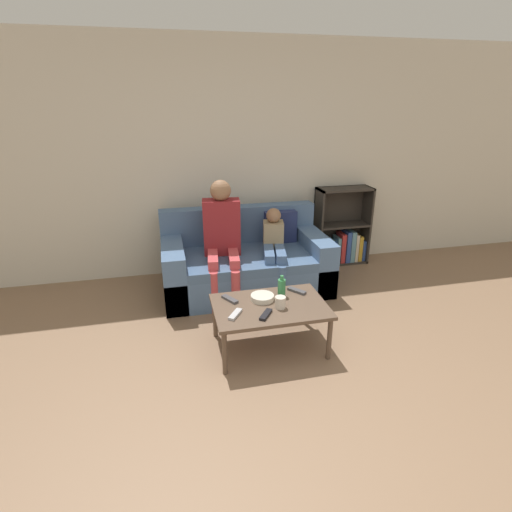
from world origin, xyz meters
The scene contains 14 objects.
ground_plane centered at (0.00, 0.00, 0.00)m, with size 22.00×22.00×0.00m, color #84664C.
wall_back centered at (0.00, 2.92, 1.30)m, with size 12.00×0.06×2.60m.
couch centered at (0.14, 2.31, 0.28)m, with size 1.76×0.96×0.84m.
bookshelf centered at (1.46, 2.76, 0.35)m, with size 0.67×0.28×0.96m.
coffee_table centered at (0.09, 1.12, 0.36)m, with size 0.92×0.62×0.40m.
person_adult centered at (-0.12, 2.23, 0.69)m, with size 0.41×0.69×1.21m.
person_child centered at (0.41, 2.15, 0.50)m, with size 0.34×0.68×0.88m.
cup_near centered at (0.16, 1.06, 0.45)m, with size 0.09×0.09×0.10m.
tv_remote_0 centered at (-0.21, 1.02, 0.41)m, with size 0.14×0.17×0.02m.
tv_remote_1 centered at (0.38, 1.30, 0.41)m, with size 0.14×0.16×0.02m.
tv_remote_2 centered at (0.02, 0.96, 0.41)m, with size 0.14×0.17×0.02m.
tv_remote_3 centered at (-0.21, 1.28, 0.41)m, with size 0.13×0.17×0.02m.
snack_bowl centered at (0.06, 1.23, 0.42)m, with size 0.19×0.19×0.05m.
bottle centered at (0.23, 1.26, 0.48)m, with size 0.07×0.07×0.19m.
Camera 1 is at (-0.67, -1.65, 1.97)m, focal length 28.00 mm.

